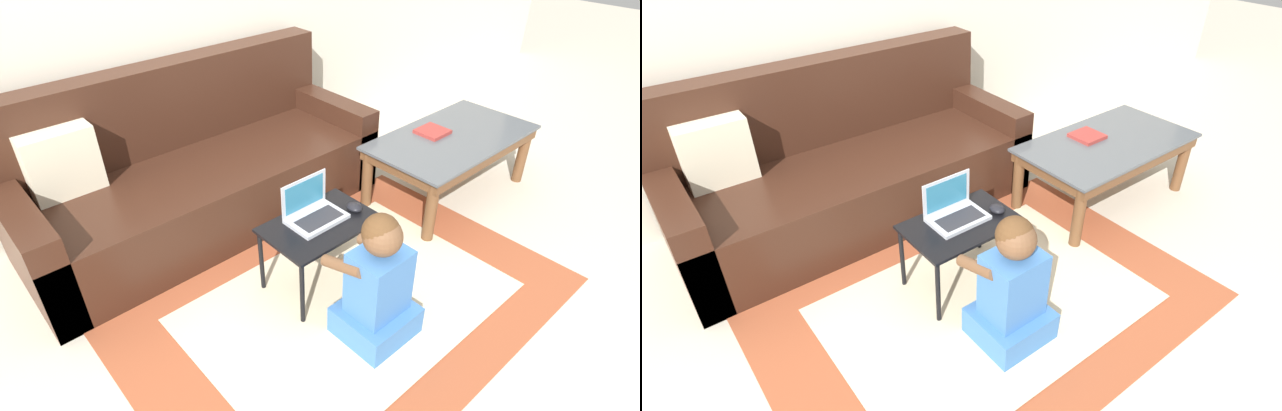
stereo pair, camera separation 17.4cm
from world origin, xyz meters
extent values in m
plane|color=beige|center=(0.00, 0.00, 0.00)|extent=(16.00, 16.00, 0.00)
cube|color=#9E4C2D|center=(-0.09, -0.15, 0.00)|extent=(2.21, 1.52, 0.01)
cube|color=beige|center=(-0.09, -0.15, 0.01)|extent=(1.59, 1.09, 0.00)
cube|color=#381E14|center=(-0.21, 0.99, 0.21)|extent=(2.18, 0.86, 0.42)
cube|color=#381E14|center=(-0.21, 1.32, 0.68)|extent=(2.18, 0.19, 0.52)
cube|color=#381E14|center=(-1.22, 0.99, 0.28)|extent=(0.16, 0.86, 0.56)
cube|color=#381E14|center=(0.80, 0.99, 0.28)|extent=(0.16, 0.86, 0.56)
cube|color=beige|center=(-0.92, 1.16, 0.60)|extent=(0.36, 0.14, 0.36)
cube|color=#4C5156|center=(1.16, 0.16, 0.42)|extent=(1.15, 0.62, 0.02)
cube|color=brown|center=(1.16, 0.16, 0.38)|extent=(1.11, 0.60, 0.07)
cylinder|color=brown|center=(0.64, -0.09, 0.21)|extent=(0.07, 0.07, 0.41)
cylinder|color=brown|center=(1.68, -0.09, 0.21)|extent=(0.07, 0.07, 0.41)
cylinder|color=brown|center=(0.64, 0.42, 0.21)|extent=(0.07, 0.07, 0.41)
cylinder|color=brown|center=(1.68, 0.42, 0.21)|extent=(0.07, 0.07, 0.41)
cube|color=black|center=(-0.09, 0.07, 0.39)|extent=(0.57, 0.37, 0.02)
cylinder|color=black|center=(-0.35, -0.09, 0.19)|extent=(0.02, 0.02, 0.38)
cylinder|color=black|center=(0.17, -0.09, 0.19)|extent=(0.02, 0.02, 0.38)
cylinder|color=black|center=(-0.35, 0.23, 0.19)|extent=(0.02, 0.02, 0.38)
cylinder|color=black|center=(0.17, 0.23, 0.19)|extent=(0.02, 0.02, 0.38)
cube|color=#B7BCC6|center=(-0.09, 0.10, 0.40)|extent=(0.29, 0.20, 0.02)
cube|color=#28282D|center=(-0.09, 0.08, 0.41)|extent=(0.24, 0.12, 0.00)
cube|color=#B7BCC6|center=(-0.09, 0.19, 0.51)|extent=(0.29, 0.01, 0.19)
cube|color=teal|center=(-0.09, 0.19, 0.51)|extent=(0.25, 0.00, 0.15)
ellipsoid|color=black|center=(0.12, 0.03, 0.41)|extent=(0.07, 0.09, 0.04)
cube|color=#3D70B2|center=(-0.14, -0.37, 0.08)|extent=(0.34, 0.31, 0.16)
cube|color=#3D70B2|center=(-0.14, -0.37, 0.33)|extent=(0.25, 0.20, 0.34)
sphere|color=brown|center=(-0.14, -0.37, 0.58)|extent=(0.18, 0.18, 0.18)
sphere|color=brown|center=(-0.14, -0.36, 0.60)|extent=(0.17, 0.17, 0.17)
cylinder|color=brown|center=(-0.25, -0.26, 0.41)|extent=(0.06, 0.25, 0.13)
cylinder|color=brown|center=(-0.02, -0.26, 0.41)|extent=(0.06, 0.25, 0.13)
cube|color=#99332D|center=(1.09, 0.28, 0.44)|extent=(0.19, 0.18, 0.02)
camera|label=1|loc=(-1.45, -1.43, 1.87)|focal=28.00mm
camera|label=2|loc=(-1.32, -1.55, 1.87)|focal=28.00mm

